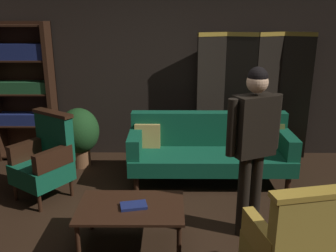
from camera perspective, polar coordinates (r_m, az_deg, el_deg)
name	(u,v)px	position (r m, az deg, el deg)	size (l,w,h in m)	color
ground_plane	(168,242)	(3.76, -0.07, -17.72)	(10.00, 10.00, 0.00)	black
back_wall	(169,65)	(5.58, 0.10, 9.49)	(7.20, 0.10, 2.80)	black
folding_screen	(253,95)	(5.62, 13.21, 4.79)	(1.72, 0.28, 1.90)	black
bookshelf	(23,89)	(5.80, -21.76, 5.44)	(0.90, 0.32, 2.05)	black
velvet_couch	(210,147)	(4.87, 6.54, -3.33)	(2.12, 0.78, 0.88)	black
coffee_table	(131,210)	(3.54, -5.83, -13.04)	(1.00, 0.64, 0.42)	black
armchair_gilt_accent	(293,247)	(3.00, 19.07, -17.55)	(0.68, 0.68, 1.04)	#B78E33
armchair_wing_left	(45,159)	(4.61, -18.68, -4.90)	(0.80, 0.80, 1.04)	black
standing_figure	(253,138)	(3.54, 13.22, -1.87)	(0.55, 0.36, 1.70)	black
potted_plant	(79,133)	(5.39, -13.77, -1.12)	(0.58, 0.58, 0.87)	brown
book_navy_cloth	(134,206)	(3.50, -5.41, -12.33)	(0.24, 0.15, 0.03)	navy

